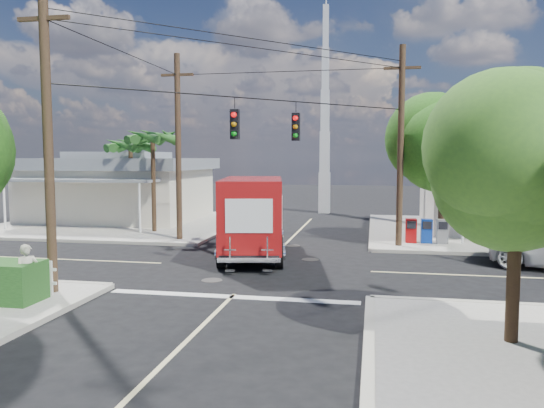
# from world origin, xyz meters

# --- Properties ---
(ground) EXTENTS (120.00, 120.00, 0.00)m
(ground) POSITION_xyz_m (0.00, 0.00, 0.00)
(ground) COLOR black
(ground) RESTS_ON ground
(sidewalk_ne) EXTENTS (14.12, 14.12, 0.14)m
(sidewalk_ne) POSITION_xyz_m (10.88, 10.88, 0.07)
(sidewalk_ne) COLOR #9F9A90
(sidewalk_ne) RESTS_ON ground
(sidewalk_nw) EXTENTS (14.12, 14.12, 0.14)m
(sidewalk_nw) POSITION_xyz_m (-10.88, 10.88, 0.07)
(sidewalk_nw) COLOR #9F9A90
(sidewalk_nw) RESTS_ON ground
(road_markings) EXTENTS (32.00, 32.00, 0.01)m
(road_markings) POSITION_xyz_m (0.00, -1.47, 0.01)
(road_markings) COLOR beige
(road_markings) RESTS_ON ground
(building_ne) EXTENTS (11.80, 10.20, 4.50)m
(building_ne) POSITION_xyz_m (12.50, 11.97, 2.32)
(building_ne) COLOR beige
(building_ne) RESTS_ON sidewalk_ne
(building_nw) EXTENTS (10.80, 10.20, 4.30)m
(building_nw) POSITION_xyz_m (-12.00, 12.46, 2.22)
(building_nw) COLOR beige
(building_nw) RESTS_ON sidewalk_nw
(radio_tower) EXTENTS (0.80, 0.80, 17.00)m
(radio_tower) POSITION_xyz_m (0.50, 20.00, 5.64)
(radio_tower) COLOR silver
(radio_tower) RESTS_ON ground
(tree_ne_front) EXTENTS (4.21, 4.14, 6.66)m
(tree_ne_front) POSITION_xyz_m (7.21, 6.76, 4.77)
(tree_ne_front) COLOR #422D1C
(tree_ne_front) RESTS_ON sidewalk_ne
(tree_ne_back) EXTENTS (3.77, 3.66, 5.82)m
(tree_ne_back) POSITION_xyz_m (9.81, 8.96, 4.19)
(tree_ne_back) COLOR #422D1C
(tree_ne_back) RESTS_ON sidewalk_ne
(tree_se) EXTENTS (3.67, 3.54, 5.62)m
(tree_se) POSITION_xyz_m (7.01, -7.24, 4.04)
(tree_se) COLOR #422D1C
(tree_se) RESTS_ON sidewalk_se
(palm_nw_front) EXTENTS (3.01, 3.08, 5.59)m
(palm_nw_front) POSITION_xyz_m (-7.50, 7.50, 5.04)
(palm_nw_front) COLOR #422D1C
(palm_nw_front) RESTS_ON sidewalk_nw
(palm_nw_back) EXTENTS (3.01, 3.08, 5.19)m
(palm_nw_back) POSITION_xyz_m (-9.50, 9.00, 4.67)
(palm_nw_back) COLOR #422D1C
(palm_nw_back) RESTS_ON sidewalk_nw
(utility_poles) EXTENTS (12.00, 10.68, 9.00)m
(utility_poles) POSITION_xyz_m (-1.58, 1.60, 4.67)
(utility_poles) COLOR #473321
(utility_poles) RESTS_ON ground
(vending_boxes) EXTENTS (1.90, 0.50, 1.10)m
(vending_boxes) POSITION_xyz_m (6.50, 6.20, 0.69)
(vending_boxes) COLOR #A10A0B
(vending_boxes) RESTS_ON sidewalk_ne
(delivery_truck) EXTENTS (3.56, 7.77, 3.25)m
(delivery_truck) POSITION_xyz_m (-0.85, 2.25, 1.65)
(delivery_truck) COLOR black
(delivery_truck) RESTS_ON ground
(pedestrian) EXTENTS (0.69, 0.69, 1.61)m
(pedestrian) POSITION_xyz_m (-5.12, -6.46, 0.94)
(pedestrian) COLOR #B7B29B
(pedestrian) RESTS_ON sidewalk_sw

